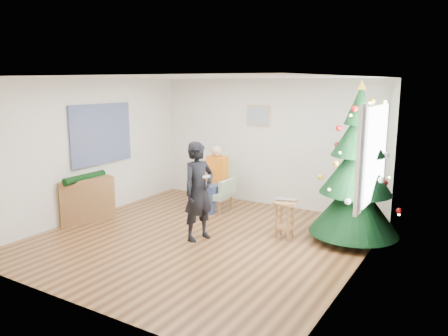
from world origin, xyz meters
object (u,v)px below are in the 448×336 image
Objects in this scene: armchair at (216,192)px; standing_man at (199,191)px; christmas_tree at (356,171)px; stool at (285,219)px; console at (86,200)px.

standing_man reaches higher than armchair.
christmas_tree is 2.52m from standing_man.
stool is 0.39× the size of standing_man.
christmas_tree is 2.57× the size of console.
armchair is 1.79m from standing_man.
christmas_tree is 2.62× the size of armchair.
console is at bearing -130.63° from armchair.
console is (-1.62, -1.89, 0.04)m from armchair.
christmas_tree is 4.09× the size of stool.
standing_man is 1.61× the size of console.
standing_man is at bearing -150.19° from christmas_tree.
christmas_tree is at bearing 43.29° from console.
standing_man is at bearing 31.66° from console.
console is at bearing -161.02° from christmas_tree.
standing_man reaches higher than console.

